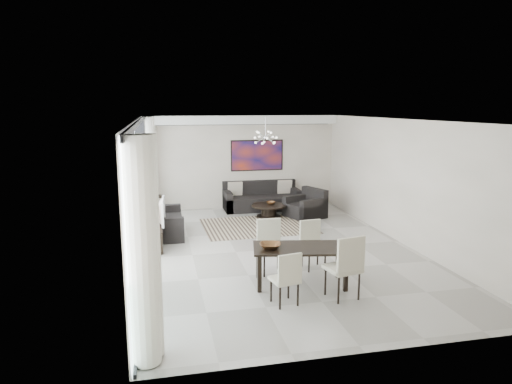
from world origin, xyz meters
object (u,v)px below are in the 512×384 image
object	(u,v)px
coffee_table	(269,210)
dining_table	(301,252)
sofa_main	(262,200)
television	(159,211)
tv_console	(153,235)

from	to	relation	value
coffee_table	dining_table	distance (m)	5.16
sofa_main	coffee_table	bearing A→B (deg)	-91.16
television	dining_table	distance (m)	3.96
television	dining_table	world-z (taller)	television
tv_console	television	world-z (taller)	television
sofa_main	dining_table	xyz separation A→B (m)	(-0.68, -6.15, 0.33)
coffee_table	sofa_main	xyz separation A→B (m)	(0.02, 1.05, 0.09)
coffee_table	dining_table	bearing A→B (deg)	-97.40
sofa_main	tv_console	distance (m)	4.56
sofa_main	tv_console	xyz separation A→B (m)	(-3.32, -3.13, -0.04)
coffee_table	tv_console	world-z (taller)	tv_console
sofa_main	dining_table	distance (m)	6.19
tv_console	dining_table	xyz separation A→B (m)	(2.63, -3.01, 0.37)
coffee_table	dining_table	size ratio (longest dim) A/B	0.56
coffee_table	dining_table	xyz separation A→B (m)	(-0.66, -5.10, 0.42)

